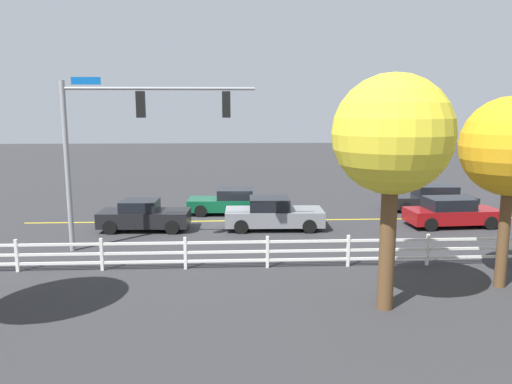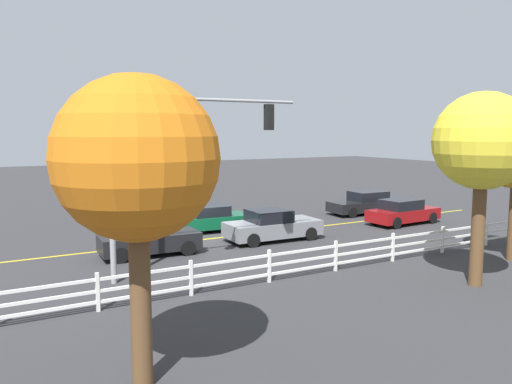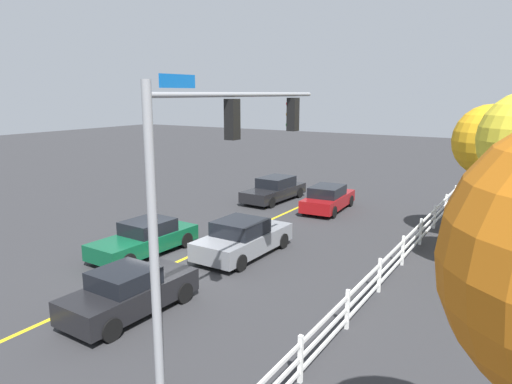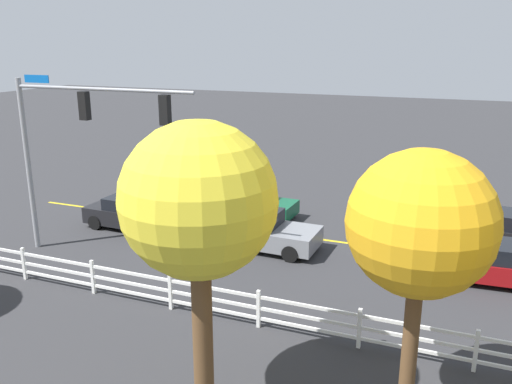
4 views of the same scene
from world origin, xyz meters
name	(u,v)px [view 3 (image 3 of 4)]	position (x,y,z in m)	size (l,w,h in m)	color
ground_plane	(173,264)	(0.00, 0.00, 0.00)	(120.00, 120.00, 0.00)	#2D2D30
lane_center_stripe	(232,237)	(-4.00, 0.00, 0.00)	(28.00, 0.16, 0.01)	gold
signal_assembly	(217,162)	(3.77, 4.95, 4.77)	(7.38, 0.38, 6.76)	gray
car_0	(274,190)	(-11.42, -2.00, 0.68)	(4.85, 2.07, 1.43)	black
car_1	(328,198)	(-10.85, 1.71, 0.68)	(4.42, 2.04, 1.41)	maroon
car_2	(243,238)	(-2.25, 1.72, 0.70)	(4.62, 2.13, 1.49)	slate
car_3	(145,238)	(-0.32, -1.72, 0.65)	(4.66, 2.01, 1.36)	#0C4C2D
car_4	(129,292)	(3.80, 1.70, 0.67)	(4.19, 1.94, 1.42)	black
white_rail_fence	(392,261)	(-3.00, 7.47, 0.60)	(26.10, 0.10, 1.15)	white
tree_2	(490,142)	(-8.79, 9.67, 4.40)	(3.03, 3.03, 5.96)	brown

